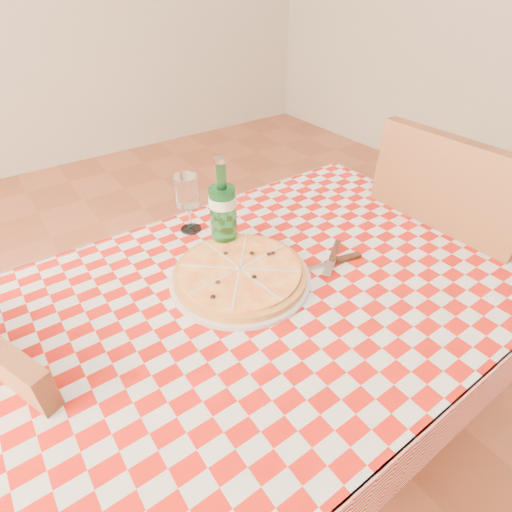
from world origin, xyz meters
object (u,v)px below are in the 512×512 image
(chair_near, at_px, (441,257))
(water_bottle, at_px, (223,205))
(wine_glass, at_px, (188,204))
(dining_table, at_px, (275,313))
(chair_far, at_px, (2,471))
(pizza_plate, at_px, (240,273))

(chair_near, relative_size, water_bottle, 3.89)
(chair_near, bearing_deg, wine_glass, 150.42)
(wine_glass, bearing_deg, dining_table, -81.43)
(chair_far, xyz_separation_m, wine_glass, (0.64, 0.25, 0.36))
(chair_far, height_order, water_bottle, water_bottle)
(pizza_plate, height_order, water_bottle, water_bottle)
(dining_table, bearing_deg, wine_glass, 98.57)
(dining_table, distance_m, wine_glass, 0.40)
(dining_table, bearing_deg, pizza_plate, 133.51)
(water_bottle, bearing_deg, chair_far, -170.40)
(dining_table, relative_size, pizza_plate, 3.40)
(chair_near, distance_m, pizza_plate, 0.78)
(chair_far, relative_size, water_bottle, 3.23)
(dining_table, height_order, chair_near, chair_near)
(chair_near, distance_m, water_bottle, 0.80)
(chair_far, distance_m, wine_glass, 0.77)
(chair_far, height_order, pizza_plate, chair_far)
(chair_near, bearing_deg, chair_far, 173.05)
(dining_table, bearing_deg, chair_near, -5.06)
(dining_table, height_order, wine_glass, wine_glass)
(dining_table, distance_m, pizza_plate, 0.15)
(chair_far, bearing_deg, pizza_plate, 155.30)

